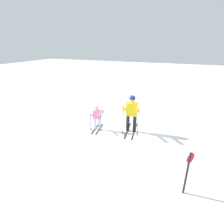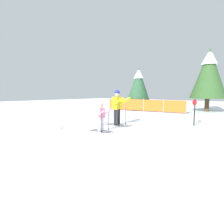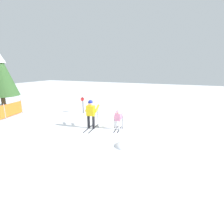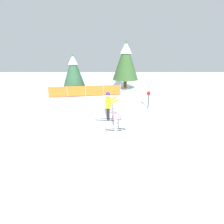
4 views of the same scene
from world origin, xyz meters
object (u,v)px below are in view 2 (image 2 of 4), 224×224
object	(u,v)px
conifer_far	(139,84)
conifer_near	(209,72)
skier_adult	(118,104)
skier_child	(101,115)
safety_fence	(144,105)
trail_marker	(195,109)

from	to	relation	value
conifer_far	conifer_near	world-z (taller)	conifer_near
skier_adult	conifer_far	xyz separation A→B (m)	(-3.45, 7.16, 1.34)
skier_adult	skier_child	distance (m)	1.57
safety_fence	conifer_far	size ratio (longest dim) A/B	1.72
conifer_near	trail_marker	xyz separation A→B (m)	(1.13, -7.29, -2.38)
safety_fence	trail_marker	bearing A→B (deg)	-37.00
conifer_far	trail_marker	world-z (taller)	conifer_far
trail_marker	safety_fence	bearing A→B (deg)	143.00
skier_adult	conifer_near	world-z (taller)	conifer_near
skier_child	trail_marker	distance (m)	4.47
safety_fence	skier_child	bearing A→B (deg)	-70.88
skier_adult	conifer_near	xyz separation A→B (m)	(1.66, 9.58, 2.17)
safety_fence	trail_marker	xyz separation A→B (m)	(5.02, -3.78, 0.26)
conifer_far	trail_marker	size ratio (longest dim) A/B	3.02
skier_adult	safety_fence	size ratio (longest dim) A/B	0.26
trail_marker	skier_adult	bearing A→B (deg)	-140.61
safety_fence	conifer_near	distance (m)	5.87
skier_child	conifer_far	world-z (taller)	conifer_far
skier_adult	conifer_far	bearing A→B (deg)	108.02
skier_adult	trail_marker	world-z (taller)	skier_adult
skier_child	conifer_near	world-z (taller)	conifer_near
skier_adult	safety_fence	xyz separation A→B (m)	(-2.23, 6.07, -0.47)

